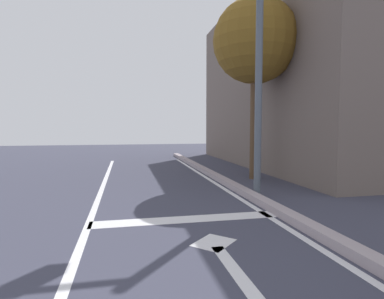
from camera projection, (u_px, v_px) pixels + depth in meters
The scene contains 9 objects.
lane_line_center at pixel (87, 228), 4.87m from camera, with size 0.12×20.00×0.01m, color silver.
lane_line_curbside at pixel (269, 217), 5.51m from camera, with size 0.12×20.00×0.01m, color silver.
stop_bar at pixel (186, 219), 5.35m from camera, with size 3.21×0.40×0.01m, color silver.
lane_arrow_stem at pixel (235, 270), 3.44m from camera, with size 0.16×1.40×0.01m, color silver.
lane_arrow_head at pixel (214, 242), 4.27m from camera, with size 0.56×0.44×0.01m, color silver.
curb_strip at pixel (282, 212), 5.55m from camera, with size 0.24×24.00×0.14m, color #A09298.
traffic_signal_mast at pixel (198, 7), 6.63m from camera, with size 4.89×0.34×5.56m.
roadside_tree at pixel (255, 42), 9.28m from camera, with size 2.52×2.52×5.40m.
building_block at pixel (355, 85), 13.45m from camera, with size 10.21×11.54×6.81m, color #6D5F57.
Camera 1 is at (0.46, 1.00, 1.58)m, focal length 29.23 mm.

